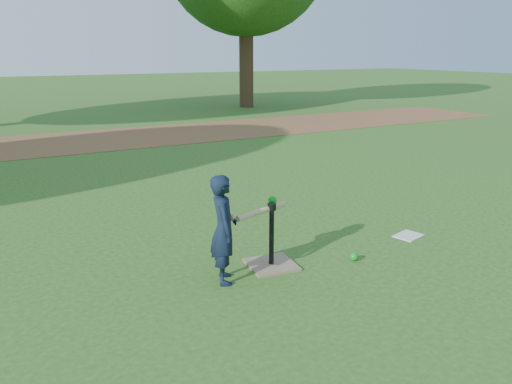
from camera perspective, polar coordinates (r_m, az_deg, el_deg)
ground at (r=4.91m, az=-2.99°, el=-7.69°), size 80.00×80.00×0.00m
dirt_strip at (r=11.89m, az=-19.09°, el=5.53°), size 24.00×3.00×0.01m
child at (r=4.30m, az=-3.72°, el=-4.27°), size 0.33×0.41×0.96m
wiffle_ball_ground at (r=4.95m, az=11.15°, el=-7.28°), size 0.08×0.08×0.08m
clipboard at (r=5.73m, az=17.02°, el=-4.79°), size 0.35×0.30×0.01m
batting_tee at (r=4.73m, az=1.77°, el=-7.18°), size 0.48×0.48×0.61m
swing_action at (r=4.51m, az=0.57°, el=-2.00°), size 0.63×0.26×0.12m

